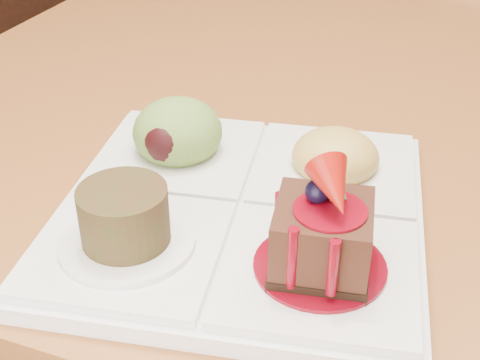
% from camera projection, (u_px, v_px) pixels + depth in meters
% --- Properties ---
extents(ground, '(6.00, 6.00, 0.00)m').
position_uv_depth(ground, '(411.00, 323.00, 1.43)').
color(ground, brown).
extents(dining_table, '(1.00, 1.80, 0.75)m').
position_uv_depth(dining_table, '(470.00, 10.00, 1.06)').
color(dining_table, brown).
rests_on(dining_table, ground).
extents(chair_left, '(0.48, 0.48, 0.89)m').
position_uv_depth(chair_left, '(41.00, 67.00, 1.32)').
color(chair_left, black).
rests_on(chair_left, ground).
extents(sampler_plate, '(0.28, 0.28, 0.10)m').
position_uv_depth(sampler_plate, '(239.00, 196.00, 0.46)').
color(sampler_plate, silver).
rests_on(sampler_plate, dining_table).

